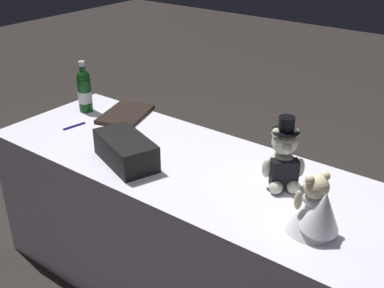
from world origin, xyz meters
The scene contains 7 objects.
reception_table centered at (0.00, 0.00, 0.36)m, with size 2.00×0.70×0.72m, color white.
teddy_bear_groom centered at (0.40, 0.08, 0.84)m, with size 0.16×0.16×0.30m.
teddy_bear_bride centered at (0.63, -0.13, 0.82)m, with size 0.23×0.21×0.23m.
champagne_bottle centered at (-0.84, 0.14, 0.84)m, with size 0.08×0.08×0.28m.
signing_pen centered at (-0.72, -0.04, 0.73)m, with size 0.03×0.13×0.01m.
gift_case_black centered at (-0.24, -0.16, 0.78)m, with size 0.36×0.27×0.12m.
guestbook centered at (-0.61, 0.21, 0.73)m, with size 0.21×0.31×0.02m, color black.
Camera 1 is at (1.11, -1.46, 1.74)m, focal length 44.76 mm.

